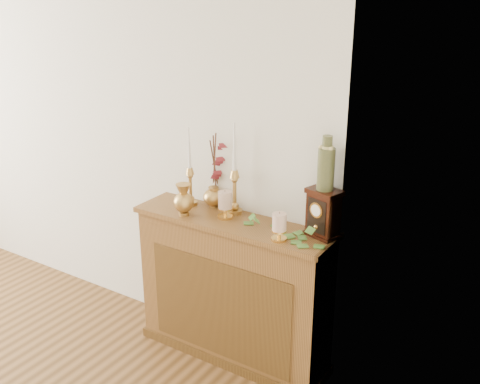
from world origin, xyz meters
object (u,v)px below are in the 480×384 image
Objects in this scene: candlestick_left at (190,180)px; ceramic_vase at (326,166)px; candlestick_center at (235,185)px; ginger_jar at (218,172)px; bud_vase at (184,200)px; mantel_clock at (323,213)px.

candlestick_left is 0.91m from ceramic_vase.
candlestick_center is 1.15× the size of ginger_jar.
bud_vase is at bearing -108.75° from ginger_jar.
candlestick_left is 0.18m from bud_vase.
ceramic_vase is at bearing -4.88° from ginger_jar.
ginger_jar is (0.15, 0.08, 0.05)m from candlestick_left.
bud_vase is at bearing -151.11° from mantel_clock.
mantel_clock is (0.73, -0.06, -0.08)m from ginger_jar.
bud_vase is 0.88m from ceramic_vase.
candlestick_center is at bearing 178.96° from ceramic_vase.
candlestick_left is 0.88m from mantel_clock.
ginger_jar is at bearing 29.36° from candlestick_left.
mantel_clock is (0.57, -0.01, -0.05)m from candlestick_center.
ceramic_vase is at bearing 12.43° from bud_vase.
bud_vase is 0.41× the size of ginger_jar.
ginger_jar is 1.79× the size of mantel_clock.
mantel_clock is at bearing 1.29° from candlestick_left.
mantel_clock is at bearing 12.28° from bud_vase.
ceramic_vase is at bearing 1.44° from candlestick_left.
candlestick_left is 1.03× the size of ginger_jar.
candlestick_center reaches higher than bud_vase.
candlestick_center is 1.89× the size of ceramic_vase.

